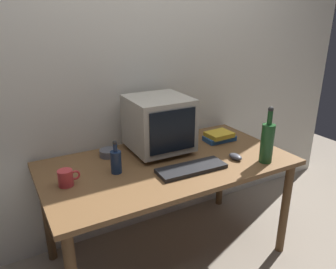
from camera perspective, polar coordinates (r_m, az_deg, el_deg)
name	(u,v)px	position (r m, az deg, el deg)	size (l,w,h in m)	color
ground_plane	(168,254)	(2.44, 0.00, -20.13)	(6.00, 6.00, 0.00)	gray
back_wall	(135,65)	(2.30, -5.86, 11.94)	(4.00, 0.08, 2.50)	silver
desk	(168,173)	(2.08, 0.00, -6.73)	(1.55, 0.82, 0.71)	brown
crt_monitor	(159,124)	(2.14, -1.64, 1.90)	(0.39, 0.39, 0.37)	#B2AD9E
keyboard	(192,168)	(1.94, 4.15, -5.95)	(0.42, 0.15, 0.02)	black
computer_mouse	(235,157)	(2.11, 11.72, -3.82)	(0.06, 0.10, 0.04)	#3F3F47
bottle_tall	(267,142)	(2.08, 16.98, -1.20)	(0.08, 0.08, 0.36)	#1E4C23
bottle_short	(116,161)	(1.90, -9.10, -4.58)	(0.06, 0.06, 0.20)	navy
book_stack	(219,136)	(2.39, 8.97, -0.35)	(0.23, 0.15, 0.07)	#28569E
mug	(66,178)	(1.84, -17.42, -7.25)	(0.12, 0.08, 0.09)	#CC383D
cd_spindle	(109,153)	(2.15, -10.31, -3.17)	(0.12, 0.12, 0.04)	#595B66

